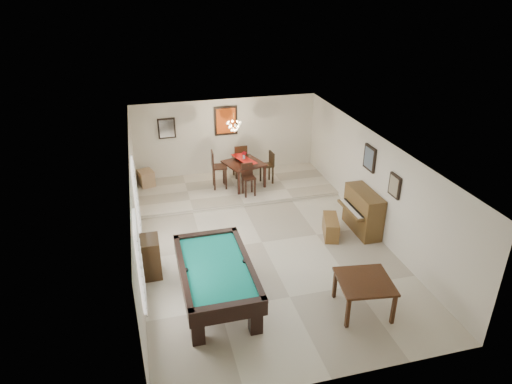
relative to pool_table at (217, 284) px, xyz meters
name	(u,v)px	position (x,y,z in m)	size (l,w,h in m)	color
ground_plane	(262,243)	(1.52, 1.99, -0.45)	(6.00, 9.00, 0.02)	beige
wall_back	(226,138)	(1.52, 6.49, 0.86)	(6.00, 0.04, 2.60)	silver
wall_front	(338,320)	(1.52, -2.51, 0.86)	(6.00, 0.04, 2.60)	silver
wall_left	(136,212)	(-1.48, 1.99, 0.86)	(0.04, 9.00, 2.60)	silver
wall_right	(374,184)	(4.52, 1.99, 0.86)	(0.04, 9.00, 2.60)	silver
ceiling	(263,147)	(1.52, 1.99, 2.16)	(6.00, 9.00, 0.04)	white
dining_step	(235,188)	(1.52, 5.24, -0.38)	(6.00, 2.50, 0.12)	beige
window_left_front	(139,261)	(-1.45, -0.21, 0.96)	(0.06, 1.00, 1.70)	white
window_left_rear	(136,196)	(-1.45, 2.59, 0.96)	(0.06, 1.00, 1.70)	white
pool_table	(217,284)	(0.00, 0.00, 0.00)	(1.44, 2.65, 0.88)	black
square_table	(363,295)	(2.82, -1.00, -0.08)	(1.05, 1.05, 0.73)	black
upright_piano	(358,212)	(4.11, 1.91, 0.13)	(0.77, 1.37, 1.14)	brown
piano_bench	(331,227)	(3.34, 1.87, -0.19)	(0.35, 0.90, 0.50)	brown
apothecary_chest	(151,257)	(-1.26, 1.32, 0.02)	(0.41, 0.62, 0.93)	black
dining_table	(244,172)	(1.82, 5.23, 0.12)	(1.08, 1.08, 0.89)	black
flower_vase	(244,155)	(1.82, 5.23, 0.70)	(0.15, 0.15, 0.26)	#A20D15
dining_chair_south	(249,180)	(1.80, 4.53, 0.17)	(0.36, 0.36, 0.98)	black
dining_chair_north	(240,161)	(1.84, 5.94, 0.24)	(0.42, 0.42, 1.12)	black
dining_chair_west	(219,170)	(1.04, 5.27, 0.28)	(0.45, 0.45, 1.21)	black
dining_chair_east	(267,168)	(2.56, 5.26, 0.19)	(0.38, 0.38, 1.02)	black
corner_bench	(146,178)	(-1.18, 6.02, -0.08)	(0.43, 0.53, 0.48)	#A6805A
chandelier	(234,123)	(1.52, 5.19, 1.76)	(0.44, 0.44, 0.60)	#FFE5B2
back_painting	(226,121)	(1.52, 6.45, 1.46)	(0.75, 0.06, 0.95)	#D84C14
back_mirror	(167,128)	(-0.38, 6.45, 1.36)	(0.55, 0.06, 0.65)	white
right_picture_upper	(370,158)	(4.48, 2.29, 1.46)	(0.06, 0.55, 0.65)	slate
right_picture_lower	(395,186)	(4.48, 0.99, 1.26)	(0.06, 0.45, 0.55)	gray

